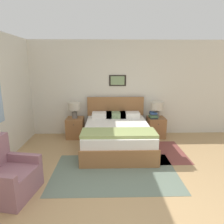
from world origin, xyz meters
name	(u,v)px	position (x,y,z in m)	size (l,w,h in m)	color
ground_plane	(122,215)	(0.00, 0.00, 0.00)	(16.00, 16.00, 0.00)	tan
wall_back	(114,89)	(0.00, 3.29, 1.30)	(6.99, 0.09, 2.60)	silver
area_rug_main	(115,172)	(-0.06, 1.08, 0.00)	(2.29, 1.45, 0.01)	slate
area_rug_bedside	(165,152)	(1.14, 1.95, 0.00)	(0.82, 1.26, 0.01)	brown
bed	(117,135)	(0.04, 2.24, 0.31)	(1.56, 1.99, 1.08)	#936038
armchair	(7,178)	(-1.72, 0.47, 0.29)	(0.81, 0.86, 0.87)	#8E606B
nightstand_near_window	(75,128)	(-1.07, 2.97, 0.27)	(0.46, 0.50, 0.54)	#936038
nightstand_by_door	(156,127)	(1.15, 2.97, 0.27)	(0.46, 0.50, 0.54)	#936038
table_lamp_near_window	(74,107)	(-1.08, 2.97, 0.84)	(0.33, 0.33, 0.43)	slate
table_lamp_by_door	(157,107)	(1.15, 2.97, 0.84)	(0.33, 0.33, 0.43)	slate
book_thick_bottom	(153,118)	(1.05, 2.93, 0.56)	(0.20, 0.27, 0.03)	#232328
book_hardcover_middle	(153,117)	(1.05, 2.93, 0.59)	(0.24, 0.25, 0.03)	#4C7551
book_novel_upper	(153,115)	(1.05, 2.93, 0.62)	(0.22, 0.25, 0.04)	#4C7551
book_slim_near_top	(153,114)	(1.05, 2.93, 0.66)	(0.19, 0.24, 0.03)	#232328
book_paperback_top	(153,113)	(1.05, 2.93, 0.69)	(0.20, 0.29, 0.03)	#335693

